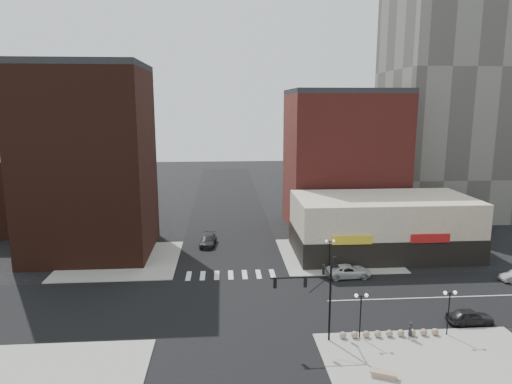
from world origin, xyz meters
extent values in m
plane|color=black|center=(0.00, 0.00, 0.00)|extent=(240.00, 240.00, 0.00)
cube|color=black|center=(0.00, 0.00, 0.01)|extent=(200.00, 14.00, 0.02)
cube|color=black|center=(0.00, 0.00, 0.01)|extent=(14.00, 200.00, 0.02)
cube|color=gray|center=(-14.50, 14.50, 0.06)|extent=(15.00, 15.00, 0.12)
cube|color=gray|center=(14.50, 14.50, 0.06)|extent=(15.00, 15.00, 0.12)
cube|color=gray|center=(16.00, -14.00, 0.06)|extent=(18.00, 14.00, 0.12)
cube|color=#361A11|center=(-19.00, 18.50, 12.50)|extent=(16.00, 15.00, 25.00)
cube|color=#361A11|center=(-32.00, 34.00, 6.00)|extent=(20.00, 18.00, 12.00)
cube|color=maroon|center=(19.00, 29.50, 11.00)|extent=(18.00, 15.00, 22.00)
cube|color=#47443F|center=(60.00, 56.00, 41.00)|extent=(18.00, 18.00, 82.00)
cube|color=beige|center=(21.00, 15.00, 4.00)|extent=(24.00, 12.00, 8.00)
cube|color=black|center=(21.00, 15.00, 1.70)|extent=(24.20, 12.20, 3.40)
cylinder|color=black|center=(8.20, -8.20, 3.50)|extent=(0.18, 0.18, 7.00)
cylinder|color=black|center=(5.60, -8.20, 6.00)|extent=(5.20, 0.11, 0.11)
cylinder|color=black|center=(7.20, -8.20, 5.30)|extent=(1.72, 0.06, 1.46)
cylinder|color=black|center=(8.20, -6.70, 6.00)|extent=(0.11, 3.00, 0.11)
cube|color=black|center=(3.40, -8.20, 5.60)|extent=(0.28, 0.18, 0.95)
sphere|color=red|center=(3.40, -8.20, 5.90)|extent=(0.16, 0.16, 0.16)
cube|color=black|center=(6.00, -8.20, 5.60)|extent=(0.28, 0.18, 0.95)
sphere|color=red|center=(6.00, -8.20, 5.90)|extent=(0.16, 0.16, 0.16)
cube|color=black|center=(8.20, -5.40, 5.60)|extent=(0.18, 0.28, 0.95)
sphere|color=red|center=(8.20, -5.40, 5.90)|extent=(0.16, 0.16, 0.16)
cube|color=black|center=(8.45, -8.20, 7.30)|extent=(0.28, 0.18, 0.95)
sphere|color=red|center=(8.45, -8.20, 7.60)|extent=(0.16, 0.16, 0.16)
cylinder|color=black|center=(11.00, -8.00, 2.12)|extent=(0.11, 0.11, 4.00)
cylinder|color=black|center=(11.00, -8.00, 4.02)|extent=(0.90, 0.06, 0.06)
sphere|color=white|center=(10.55, -8.00, 4.12)|extent=(0.32, 0.32, 0.32)
sphere|color=white|center=(11.45, -8.00, 4.12)|extent=(0.32, 0.32, 0.32)
cylinder|color=black|center=(19.00, -8.00, 2.12)|extent=(0.11, 0.11, 4.00)
cylinder|color=black|center=(19.00, -8.00, 4.02)|extent=(0.90, 0.06, 0.06)
sphere|color=white|center=(18.55, -8.00, 4.12)|extent=(0.32, 0.32, 0.32)
sphere|color=white|center=(19.45, -8.00, 4.12)|extent=(0.32, 0.32, 0.32)
cylinder|color=black|center=(12.00, 8.00, 2.12)|extent=(0.11, 0.11, 4.00)
cylinder|color=black|center=(12.00, 8.00, 4.02)|extent=(0.90, 0.06, 0.06)
sphere|color=white|center=(11.55, 8.00, 4.12)|extent=(0.32, 0.32, 0.32)
sphere|color=white|center=(12.45, 8.00, 4.12)|extent=(0.32, 0.32, 0.32)
sphere|color=gray|center=(9.50, -8.00, 0.43)|extent=(0.62, 0.62, 0.62)
sphere|color=gray|center=(10.55, -8.00, 0.43)|extent=(0.62, 0.62, 0.62)
sphere|color=gray|center=(11.60, -8.00, 0.43)|extent=(0.62, 0.62, 0.62)
sphere|color=gray|center=(12.65, -8.00, 0.43)|extent=(0.62, 0.62, 0.62)
sphere|color=gray|center=(13.70, -8.00, 0.43)|extent=(0.62, 0.62, 0.62)
sphere|color=gray|center=(14.75, -8.00, 0.43)|extent=(0.62, 0.62, 0.62)
sphere|color=gray|center=(15.80, -8.00, 0.43)|extent=(0.62, 0.62, 0.62)
sphere|color=gray|center=(16.85, -8.00, 0.43)|extent=(0.62, 0.62, 0.62)
sphere|color=gray|center=(17.90, -8.00, 0.43)|extent=(0.62, 0.62, 0.62)
imported|color=silver|center=(14.02, 6.50, 0.75)|extent=(5.52, 2.72, 1.51)
imported|color=black|center=(22.22, -6.00, 0.73)|extent=(4.29, 1.76, 1.46)
imported|color=black|center=(-3.16, 20.26, 0.76)|extent=(2.68, 5.42, 1.52)
imported|color=#27242A|center=(15.35, -8.51, 0.92)|extent=(0.70, 0.63, 1.60)
cube|color=#A48171|center=(11.06, -14.00, 0.29)|extent=(1.83, 1.19, 0.33)
cube|color=#A48171|center=(11.06, -14.00, 0.52)|extent=(2.08, 1.38, 0.13)
camera|label=1|loc=(-0.88, -44.42, 20.52)|focal=32.00mm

